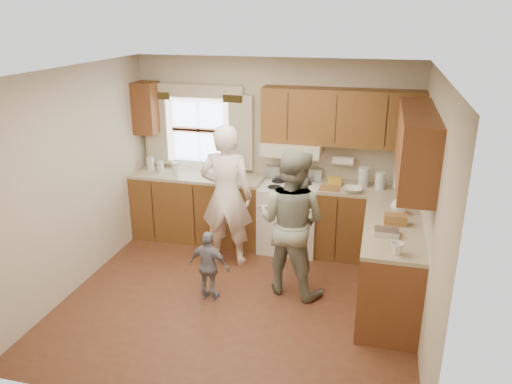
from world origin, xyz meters
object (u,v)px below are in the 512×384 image
(woman_right, at_px, (291,222))
(stove, at_px, (289,216))
(woman_left, at_px, (227,196))
(child, at_px, (209,266))

(woman_right, bearing_deg, stove, -62.02)
(woman_left, height_order, child, woman_left)
(woman_right, distance_m, child, 1.03)
(stove, bearing_deg, child, -112.40)
(child, bearing_deg, woman_right, -145.06)
(woman_right, bearing_deg, woman_left, -11.60)
(woman_left, bearing_deg, stove, -142.36)
(stove, distance_m, woman_right, 1.16)
(woman_left, distance_m, woman_right, 1.03)
(stove, bearing_deg, woman_right, -78.68)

